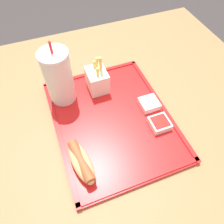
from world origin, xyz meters
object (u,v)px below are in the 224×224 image
(fries_carton, at_px, (97,79))
(soda_cup, at_px, (59,77))
(sauce_cup_mayo, at_px, (149,103))
(sauce_cup_ketchup, at_px, (160,123))
(hot_dog_far, at_px, (81,162))

(fries_carton, bearing_deg, soda_cup, 89.81)
(sauce_cup_mayo, relative_size, sauce_cup_ketchup, 1.00)
(hot_dog_far, height_order, sauce_cup_mayo, hot_dog_far)
(soda_cup, xyz_separation_m, sauce_cup_ketchup, (-0.21, -0.24, -0.08))
(hot_dog_far, bearing_deg, soda_cup, -2.37)
(sauce_cup_mayo, height_order, sauce_cup_ketchup, same)
(soda_cup, bearing_deg, fries_carton, -90.19)
(fries_carton, relative_size, sauce_cup_mayo, 2.27)
(soda_cup, xyz_separation_m, sauce_cup_mayo, (-0.13, -0.24, -0.08))
(soda_cup, height_order, fries_carton, soda_cup)
(soda_cup, xyz_separation_m, hot_dog_far, (-0.25, 0.01, -0.07))
(soda_cup, relative_size, hot_dog_far, 1.56)
(soda_cup, distance_m, fries_carton, 0.13)
(fries_carton, bearing_deg, sauce_cup_mayo, -136.22)
(soda_cup, distance_m, hot_dog_far, 0.26)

